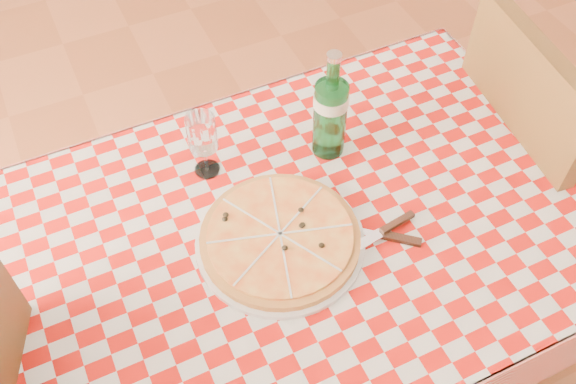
# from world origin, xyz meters

# --- Properties ---
(dining_table) EXTENTS (1.20, 0.80, 0.75)m
(dining_table) POSITION_xyz_m (0.00, 0.00, 0.66)
(dining_table) COLOR brown
(dining_table) RESTS_ON ground
(tablecloth) EXTENTS (1.30, 0.90, 0.01)m
(tablecloth) POSITION_xyz_m (0.00, 0.00, 0.75)
(tablecloth) COLOR #B5100B
(tablecloth) RESTS_ON dining_table
(chair_near) EXTENTS (0.50, 0.50, 1.00)m
(chair_near) POSITION_xyz_m (0.71, 0.05, 0.57)
(chair_near) COLOR brown
(chair_near) RESTS_ON ground
(pizza_plate) EXTENTS (0.45, 0.45, 0.05)m
(pizza_plate) POSITION_xyz_m (-0.07, -0.02, 0.78)
(pizza_plate) COLOR #B8853D
(pizza_plate) RESTS_ON tablecloth
(water_bottle) EXTENTS (0.10, 0.10, 0.28)m
(water_bottle) POSITION_xyz_m (0.14, 0.18, 0.90)
(water_bottle) COLOR #1B6C2F
(water_bottle) RESTS_ON tablecloth
(wine_glass) EXTENTS (0.07, 0.07, 0.17)m
(wine_glass) POSITION_xyz_m (-0.14, 0.24, 0.84)
(wine_glass) COLOR silver
(wine_glass) RESTS_ON tablecloth
(cutlery) EXTENTS (0.25, 0.22, 0.02)m
(cutlery) POSITION_xyz_m (0.13, -0.09, 0.77)
(cutlery) COLOR silver
(cutlery) RESTS_ON tablecloth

